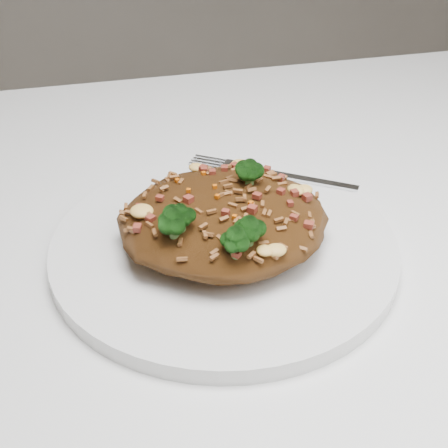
# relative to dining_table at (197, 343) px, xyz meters

# --- Properties ---
(dining_table) EXTENTS (1.20, 0.80, 0.75)m
(dining_table) POSITION_rel_dining_table_xyz_m (0.00, 0.00, 0.00)
(dining_table) COLOR white
(dining_table) RESTS_ON ground
(plate) EXTENTS (0.28, 0.28, 0.01)m
(plate) POSITION_rel_dining_table_xyz_m (0.03, 0.01, 0.10)
(plate) COLOR white
(plate) RESTS_ON dining_table
(fried_rice) EXTENTS (0.16, 0.15, 0.06)m
(fried_rice) POSITION_rel_dining_table_xyz_m (0.03, 0.01, 0.13)
(fried_rice) COLOR brown
(fried_rice) RESTS_ON plate
(fork) EXTENTS (0.14, 0.10, 0.00)m
(fork) POSITION_rel_dining_table_xyz_m (0.10, 0.09, 0.11)
(fork) COLOR silver
(fork) RESTS_ON plate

